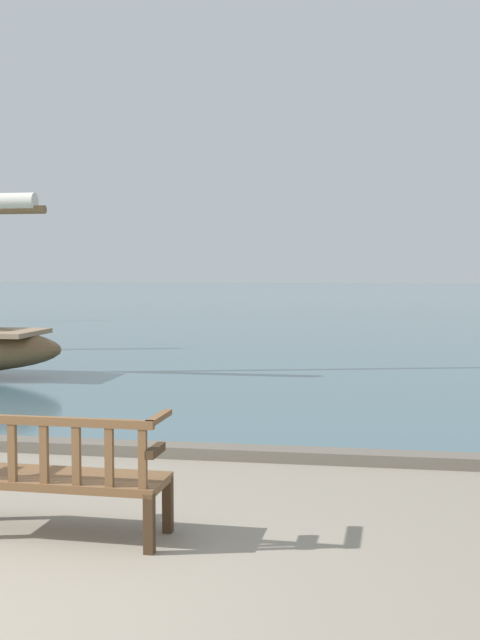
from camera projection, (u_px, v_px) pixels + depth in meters
name	position (u px, v px, depth m)	size (l,w,h in m)	color
harbor_water	(332.00, 298.00, 47.89)	(100.00, 80.00, 0.08)	#476670
quay_edge_kerb	(133.00, 449.00, 8.37)	(40.00, 0.30, 0.12)	#675F54
park_bench	(56.00, 473.00, 5.79)	(1.61, 0.57, 0.92)	#3D2A19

